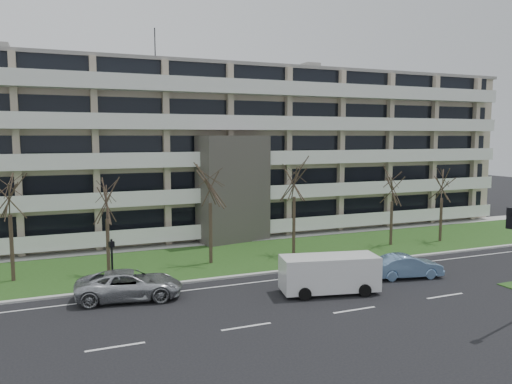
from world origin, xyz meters
name	(u,v)px	position (x,y,z in m)	size (l,w,h in m)	color
ground	(354,310)	(0.00, 0.00, 0.00)	(160.00, 160.00, 0.00)	black
grass_verge	(258,255)	(0.00, 13.00, 0.03)	(90.00, 10.00, 0.06)	#234316
curb	(287,271)	(0.00, 8.00, 0.06)	(90.00, 0.35, 0.12)	#B2B2AD
sidewalk	(233,241)	(0.00, 18.50, 0.04)	(90.00, 2.00, 0.08)	#B2B2AD
lane_edge_line	(297,277)	(0.00, 6.50, 0.01)	(90.00, 0.12, 0.01)	white
apartment_building	(209,150)	(-0.01, 25.32, 7.61)	(60.50, 15.10, 18.75)	tan
silver_pickup	(130,285)	(-10.49, 6.25, 0.80)	(2.65, 5.74, 1.60)	#A9ACB0
blue_sedan	(407,266)	(6.44, 3.84, 0.73)	(1.55, 4.46, 1.47)	#7AA4D4
white_van	(331,271)	(0.33, 2.98, 1.29)	(5.85, 3.14, 2.15)	white
pedestrian_signal	(112,258)	(-11.18, 8.16, 1.94)	(0.35, 0.31, 3.04)	black
tree_1	(9,189)	(-16.67, 12.38, 5.78)	(3.72, 3.72, 7.43)	#382B21
tree_2	(106,197)	(-11.02, 11.90, 5.04)	(3.25, 3.25, 6.49)	#382B21
tree_3	(210,179)	(-4.06, 11.92, 5.99)	(3.85, 3.85, 7.71)	#382B21
tree_4	(294,174)	(2.63, 12.25, 6.12)	(3.93, 3.93, 7.87)	#382B21
tree_5	(392,184)	(11.42, 11.97, 5.06)	(3.26, 3.26, 6.52)	#382B21
tree_6	(442,181)	(16.27, 11.60, 5.20)	(3.35, 3.35, 6.69)	#382B21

